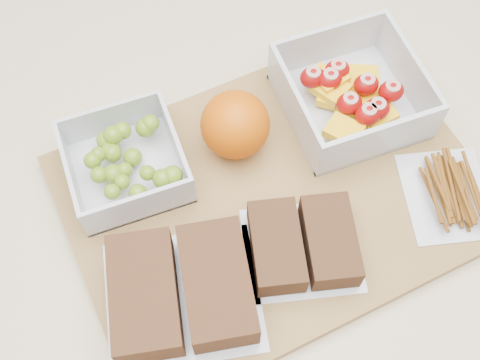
{
  "coord_description": "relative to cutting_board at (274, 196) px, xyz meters",
  "views": [
    {
      "loc": [
        -0.11,
        -0.26,
        1.48
      ],
      "look_at": [
        -0.01,
        0.01,
        0.93
      ],
      "focal_mm": 45.0,
      "sensor_mm": 36.0,
      "label": 1
    }
  ],
  "objects": [
    {
      "name": "orange",
      "position": [
        -0.02,
        0.07,
        0.04
      ],
      "size": [
        0.07,
        0.07,
        0.07
      ],
      "primitive_type": "sphere",
      "color": "#DC5B05",
      "rests_on": "cutting_board"
    },
    {
      "name": "grape_container",
      "position": [
        -0.13,
        0.08,
        0.03
      ],
      "size": [
        0.11,
        0.11,
        0.05
      ],
      "color": "silver",
      "rests_on": "cutting_board"
    },
    {
      "name": "ground",
      "position": [
        -0.02,
        0.01,
        -0.91
      ],
      "size": [
        4.0,
        4.0,
        0.0
      ],
      "primitive_type": "plane",
      "color": "gray",
      "rests_on": "ground"
    },
    {
      "name": "cutting_board",
      "position": [
        0.0,
        0.0,
        0.0
      ],
      "size": [
        0.45,
        0.34,
        0.02
      ],
      "primitive_type": "cube",
      "rotation": [
        0.0,
        0.0,
        0.1
      ],
      "color": "olive",
      "rests_on": "counter"
    },
    {
      "name": "counter",
      "position": [
        -0.02,
        0.01,
        -0.46
      ],
      "size": [
        1.2,
        0.9,
        0.9
      ],
      "primitive_type": "cube",
      "color": "beige",
      "rests_on": "ground"
    },
    {
      "name": "sandwich_bag_left",
      "position": [
        -0.12,
        -0.07,
        0.03
      ],
      "size": [
        0.17,
        0.15,
        0.04
      ],
      "color": "silver",
      "rests_on": "cutting_board"
    },
    {
      "name": "sandwich_bag_center",
      "position": [
        0.0,
        -0.07,
        0.03
      ],
      "size": [
        0.13,
        0.12,
        0.04
      ],
      "color": "silver",
      "rests_on": "cutting_board"
    },
    {
      "name": "pretzel_bag",
      "position": [
        0.17,
        -0.07,
        0.02
      ],
      "size": [
        0.11,
        0.12,
        0.02
      ],
      "color": "silver",
      "rests_on": "cutting_board"
    },
    {
      "name": "fruit_container",
      "position": [
        0.12,
        0.07,
        0.03
      ],
      "size": [
        0.14,
        0.14,
        0.06
      ],
      "color": "silver",
      "rests_on": "cutting_board"
    }
  ]
}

